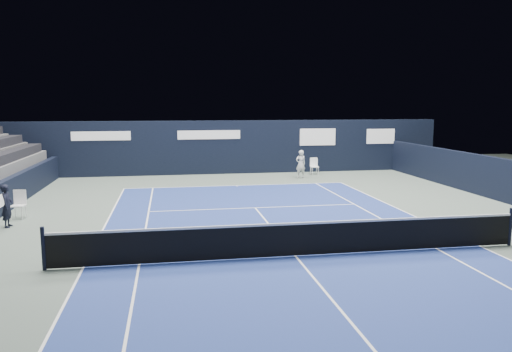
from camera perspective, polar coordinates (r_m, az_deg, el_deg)
The scene contains 11 objects.
ground at distance 15.51m, azimuth 2.70°, elevation -7.00°, with size 48.00×48.00×0.00m, color #4C5A52.
court_surface at distance 13.64m, azimuth 4.55°, elevation -9.15°, with size 10.97×23.77×0.01m, color navy.
enclosure_wall_right at distance 23.36m, azimuth 26.37°, elevation -0.42°, with size 0.30×22.00×1.80m, color black.
folding_chair_back_a at distance 29.21m, azimuth 6.65°, elevation 1.28°, with size 0.45×0.43×0.97m.
folding_chair_back_b at distance 29.24m, azimuth 6.66°, elevation 1.24°, with size 0.50×0.49×0.92m.
line_judge_chair at distance 19.80m, azimuth -25.47°, elevation -2.73°, with size 0.50×0.49×1.02m.
line_judge at distance 18.52m, azimuth -26.57°, elevation -3.06°, with size 0.53×0.35×1.44m, color black.
court_markings at distance 13.64m, azimuth 4.55°, elevation -9.13°, with size 11.03×23.83×0.00m.
tennis_net at distance 13.50m, azimuth 4.58°, elevation -7.10°, with size 12.90×0.10×1.10m.
back_sponsor_wall at distance 29.39m, azimuth -3.46°, elevation 3.33°, with size 26.00×0.63×3.10m.
tennis_player at distance 27.63m, azimuth 5.13°, elevation 1.38°, with size 0.61×0.83×1.55m.
Camera 1 is at (-3.29, -12.59, 4.08)m, focal length 35.00 mm.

